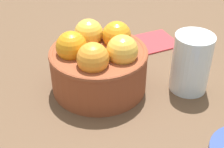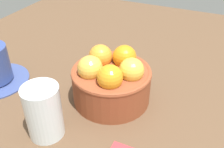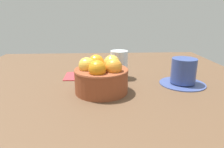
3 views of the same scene
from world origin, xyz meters
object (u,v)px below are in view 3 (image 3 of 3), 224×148
Objects in this scene: terracotta_bowl at (101,76)px; coffee_cup at (183,73)px; folded_napkin at (76,76)px; water_glass at (119,64)px.

terracotta_bowl is 27.42cm from coffee_cup.
coffee_cup is at bearing 74.21° from folded_napkin.
coffee_cup is at bearing 101.25° from terracotta_bowl.
terracotta_bowl is 1.58× the size of folded_napkin.
water_glass is (-13.49, 6.41, 0.07)cm from terracotta_bowl.
terracotta_bowl is at bearing -25.40° from water_glass.
water_glass is at bearing -111.72° from coffee_cup.
coffee_cup reaches higher than folded_napkin.
coffee_cup is 37.89cm from folded_napkin.
terracotta_bowl reaches higher than water_glass.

